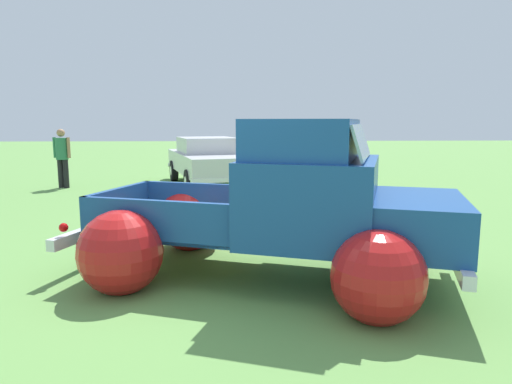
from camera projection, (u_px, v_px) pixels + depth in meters
ground_plane at (258, 275)px, 5.68m from camera, size 80.00×80.00×0.00m
vintage_pickup_truck at (290, 217)px, 5.46m from camera, size 4.99×3.83×1.96m
show_car_0 at (209, 159)px, 13.55m from camera, size 3.00×4.94×1.43m
show_car_1 at (300, 159)px, 13.68m from camera, size 2.65×4.56×1.43m
spectator_0 at (62, 154)px, 13.04m from camera, size 0.54×0.41×1.69m
spectator_1 at (291, 170)px, 8.21m from camera, size 0.53×0.44×1.80m
lane_cone_0 at (370, 213)px, 7.98m from camera, size 0.36×0.36×0.63m
lane_cone_1 at (127, 212)px, 8.04m from camera, size 0.36×0.36×0.63m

